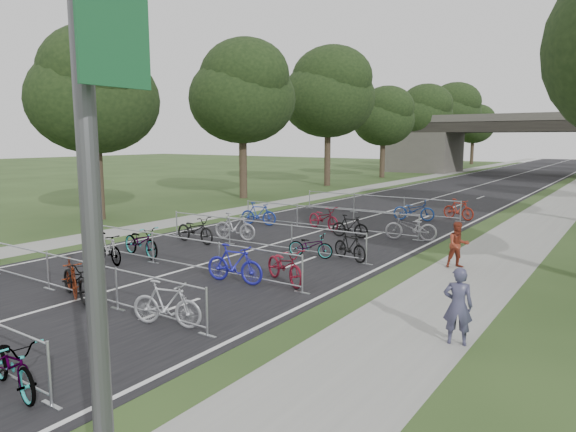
{
  "coord_description": "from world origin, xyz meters",
  "views": [
    {
      "loc": [
        12.09,
        -0.58,
        4.26
      ],
      "look_at": [
        0.25,
        16.62,
        1.1
      ],
      "focal_mm": 32.0,
      "sensor_mm": 36.0,
      "label": 1
    }
  ],
  "objects_px": {
    "overpass_bridge": "(519,145)",
    "lamppost": "(89,136)",
    "pedestrian_b": "(458,245)",
    "pedestrian_a": "(458,306)"
  },
  "relations": [
    {
      "from": "overpass_bridge",
      "to": "lamppost",
      "type": "distance_m",
      "value": 63.55
    },
    {
      "from": "overpass_bridge",
      "to": "lamppost",
      "type": "height_order",
      "value": "lamppost"
    },
    {
      "from": "lamppost",
      "to": "pedestrian_b",
      "type": "height_order",
      "value": "lamppost"
    },
    {
      "from": "overpass_bridge",
      "to": "pedestrian_b",
      "type": "height_order",
      "value": "overpass_bridge"
    },
    {
      "from": "lamppost",
      "to": "pedestrian_a",
      "type": "height_order",
      "value": "lamppost"
    },
    {
      "from": "pedestrian_a",
      "to": "pedestrian_b",
      "type": "xyz_separation_m",
      "value": [
        -1.9,
        6.48,
        -0.06
      ]
    },
    {
      "from": "pedestrian_a",
      "to": "lamppost",
      "type": "bearing_deg",
      "value": 67.78
    },
    {
      "from": "lamppost",
      "to": "overpass_bridge",
      "type": "bearing_deg",
      "value": 97.53
    },
    {
      "from": "overpass_bridge",
      "to": "lamppost",
      "type": "relative_size",
      "value": 3.78
    },
    {
      "from": "overpass_bridge",
      "to": "lamppost",
      "type": "bearing_deg",
      "value": -82.47
    }
  ]
}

